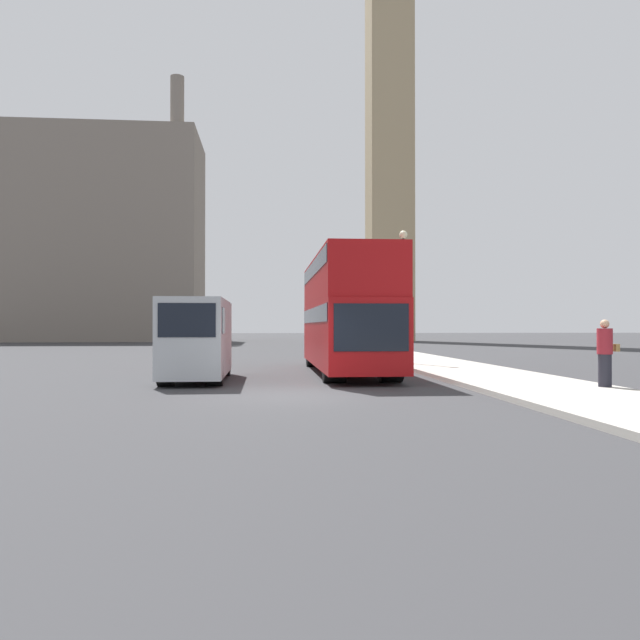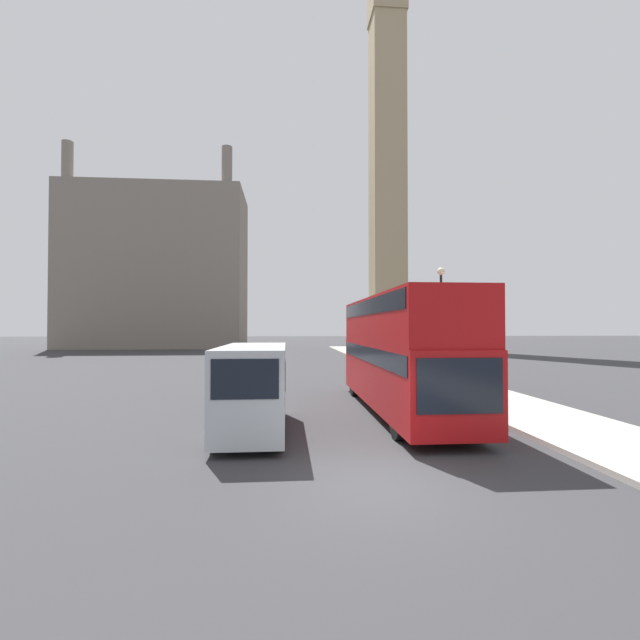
% 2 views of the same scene
% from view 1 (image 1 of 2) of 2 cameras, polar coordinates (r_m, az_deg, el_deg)
% --- Properties ---
extents(ground_plane, '(300.00, 300.00, 0.00)m').
position_cam_1_polar(ground_plane, '(16.09, -2.62, -6.90)').
color(ground_plane, '#333335').
extents(sidewalk_strip, '(3.88, 120.00, 0.15)m').
position_cam_1_polar(sidewalk_strip, '(17.77, 20.48, -6.02)').
color(sidewalk_strip, '#ADA89E').
rests_on(sidewalk_strip, ground_plane).
extents(clock_tower, '(5.56, 5.73, 75.05)m').
position_cam_1_polar(clock_tower, '(84.43, 6.34, 25.18)').
color(clock_tower, tan).
rests_on(clock_tower, ground_plane).
extents(building_block_distant, '(27.04, 13.04, 30.38)m').
position_cam_1_polar(building_block_distant, '(81.30, -20.51, 7.03)').
color(building_block_distant, slate).
rests_on(building_block_distant, ground_plane).
extents(red_double_decker_bus, '(2.53, 11.26, 4.31)m').
position_cam_1_polar(red_double_decker_bus, '(23.57, 2.42, 0.98)').
color(red_double_decker_bus, '#A80F11').
rests_on(red_double_decker_bus, ground_plane).
extents(white_van, '(1.93, 5.52, 2.63)m').
position_cam_1_polar(white_van, '(20.63, -11.17, -1.59)').
color(white_van, '#B2B7BC').
rests_on(white_van, ground_plane).
extents(pedestrian, '(0.56, 0.40, 1.80)m').
position_cam_1_polar(pedestrian, '(18.39, 24.61, -2.78)').
color(pedestrian, '#23232D').
rests_on(pedestrian, sidewalk_strip).
extents(street_lamp, '(0.36, 0.36, 5.88)m').
position_cam_1_polar(street_lamp, '(27.94, 7.63, 3.99)').
color(street_lamp, black).
rests_on(street_lamp, sidewalk_strip).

